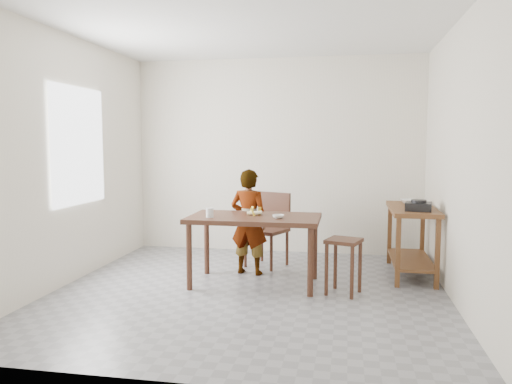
% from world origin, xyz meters
% --- Properties ---
extents(floor, '(4.00, 4.00, 0.04)m').
position_xyz_m(floor, '(0.00, 0.00, -0.02)').
color(floor, gray).
rests_on(floor, ground).
extents(ceiling, '(4.00, 4.00, 0.04)m').
position_xyz_m(ceiling, '(0.00, 0.00, 2.72)').
color(ceiling, white).
rests_on(ceiling, wall_back).
extents(wall_back, '(4.00, 0.04, 2.70)m').
position_xyz_m(wall_back, '(0.00, 2.02, 1.35)').
color(wall_back, silver).
rests_on(wall_back, ground).
extents(wall_front, '(4.00, 0.04, 2.70)m').
position_xyz_m(wall_front, '(0.00, -2.02, 1.35)').
color(wall_front, silver).
rests_on(wall_front, ground).
extents(wall_left, '(0.04, 4.00, 2.70)m').
position_xyz_m(wall_left, '(-2.02, 0.00, 1.35)').
color(wall_left, silver).
rests_on(wall_left, ground).
extents(wall_right, '(0.04, 4.00, 2.70)m').
position_xyz_m(wall_right, '(2.02, 0.00, 1.35)').
color(wall_right, silver).
rests_on(wall_right, ground).
extents(window_pane, '(0.02, 1.10, 1.30)m').
position_xyz_m(window_pane, '(-1.97, 0.20, 1.50)').
color(window_pane, white).
rests_on(window_pane, wall_left).
extents(dining_table, '(1.40, 0.80, 0.75)m').
position_xyz_m(dining_table, '(0.00, 0.30, 0.38)').
color(dining_table, '#422418').
rests_on(dining_table, floor).
extents(prep_counter, '(0.50, 1.20, 0.80)m').
position_xyz_m(prep_counter, '(1.72, 1.00, 0.40)').
color(prep_counter, brown).
rests_on(prep_counter, floor).
extents(child, '(0.50, 0.37, 1.23)m').
position_xyz_m(child, '(-0.14, 0.72, 0.62)').
color(child, white).
rests_on(child, floor).
extents(dining_chair, '(0.58, 0.58, 0.91)m').
position_xyz_m(dining_chair, '(0.00, 1.12, 0.45)').
color(dining_chair, '#422418').
rests_on(dining_chair, floor).
extents(stool, '(0.41, 0.41, 0.57)m').
position_xyz_m(stool, '(0.95, 0.12, 0.28)').
color(stool, '#422418').
rests_on(stool, floor).
extents(glass_tumbler, '(0.10, 0.10, 0.10)m').
position_xyz_m(glass_tumbler, '(-0.45, 0.12, 0.80)').
color(glass_tumbler, white).
rests_on(glass_tumbler, dining_table).
extents(small_bowl, '(0.14, 0.14, 0.04)m').
position_xyz_m(small_bowl, '(0.27, 0.18, 0.77)').
color(small_bowl, white).
rests_on(small_bowl, dining_table).
extents(banana, '(0.19, 0.14, 0.07)m').
position_xyz_m(banana, '(-0.01, 0.34, 0.78)').
color(banana, gold).
rests_on(banana, dining_table).
extents(serving_bowl, '(0.29, 0.29, 0.05)m').
position_xyz_m(serving_bowl, '(1.73, 1.31, 0.83)').
color(serving_bowl, white).
rests_on(serving_bowl, prep_counter).
extents(gas_burner, '(0.31, 0.31, 0.09)m').
position_xyz_m(gas_burner, '(1.75, 0.68, 0.85)').
color(gas_burner, black).
rests_on(gas_burner, prep_counter).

